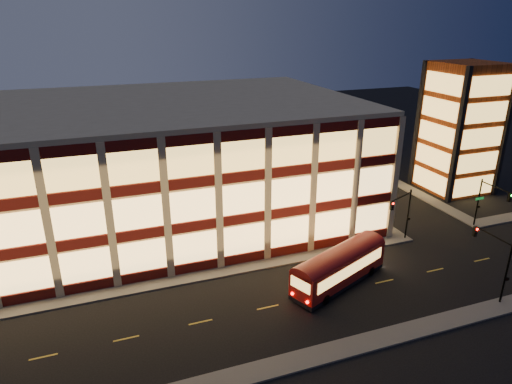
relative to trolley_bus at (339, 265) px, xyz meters
name	(u,v)px	position (x,y,z in m)	size (l,w,h in m)	color
ground	(206,281)	(-11.62, 4.84, -2.04)	(200.00, 200.00, 0.00)	black
sidewalk_office_south	(173,281)	(-14.62, 5.84, -1.97)	(54.00, 2.00, 0.15)	#514F4C
sidewalk_office_east	(331,191)	(11.38, 21.84, -1.97)	(2.00, 30.00, 0.15)	#514F4C
sidewalk_tower_west	(395,182)	(22.38, 21.84, -1.97)	(2.00, 30.00, 0.15)	#514F4C
sidewalk_near	(252,373)	(-11.62, -8.16, -1.97)	(100.00, 2.00, 0.15)	#514F4C
office_building	(145,162)	(-14.54, 21.75, 5.21)	(50.45, 30.45, 14.50)	tan
stair_tower	(460,129)	(28.33, 16.79, 6.95)	(8.60, 8.60, 18.00)	#8C3814
traffic_signal_far	(403,209)	(10.59, 5.08, 2.07)	(3.79, 1.87, 6.00)	black
traffic_signal_right	(489,198)	(21.88, 4.21, 2.06)	(1.20, 4.37, 6.00)	black
traffic_signal_near	(495,254)	(11.88, -6.19, 2.09)	(0.32, 4.45, 6.00)	black
trolley_bus	(339,265)	(0.00, 0.00, 0.00)	(11.07, 6.74, 3.68)	maroon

